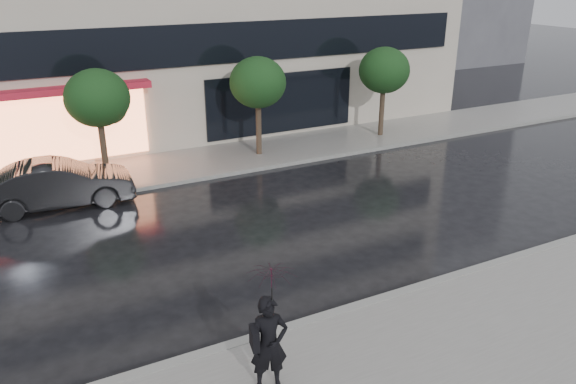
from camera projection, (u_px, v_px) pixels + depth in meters
ground at (321, 292)px, 13.22m from camera, size 120.00×120.00×0.00m
sidewalk_near at (409, 372)px, 10.52m from camera, size 60.00×4.50×0.12m
sidewalk_far at (186, 164)px, 21.64m from camera, size 60.00×3.50×0.12m
curb_near at (344, 311)px, 12.37m from camera, size 60.00×0.25×0.14m
curb_far at (201, 178)px, 20.19m from camera, size 60.00×0.25×0.14m
tree_mid_west at (99, 100)px, 19.13m from camera, size 2.20×2.20×3.99m
tree_mid_east at (259, 84)px, 21.70m from camera, size 2.20×2.20×3.99m
tree_far_east at (385, 72)px, 24.27m from camera, size 2.20×2.20×3.99m
parked_car at (59, 184)px, 17.74m from camera, size 4.67×1.98×1.50m
pedestrian_with_umbrella at (270, 316)px, 9.53m from camera, size 1.02×1.03×2.43m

